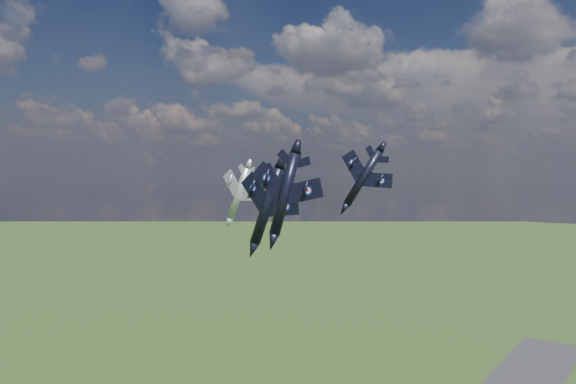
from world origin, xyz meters
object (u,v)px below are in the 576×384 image
Objects in this scene: jet_lead_navy at (267,206)px; jet_high_navy at (363,178)px; jet_right_navy at (285,194)px; jet_left_silver at (239,193)px.

jet_high_navy is at bearing 75.42° from jet_lead_navy.
jet_high_navy reaches higher than jet_right_navy.
jet_high_navy is (-5.05, 28.98, 1.57)m from jet_right_navy.
jet_lead_navy is 14.85m from jet_right_navy.
jet_right_navy is at bearing -37.74° from jet_left_silver.
jet_high_navy reaches higher than jet_lead_navy.
jet_high_navy reaches higher than jet_left_silver.
jet_left_silver is at bearing 140.51° from jet_lead_navy.
jet_right_navy is at bearing -93.65° from jet_high_navy.
jet_left_silver reaches higher than jet_lead_navy.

